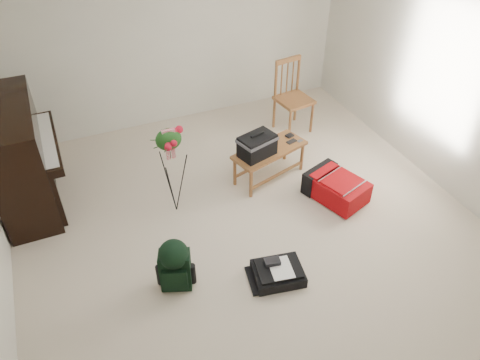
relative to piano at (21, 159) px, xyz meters
name	(u,v)px	position (x,y,z in m)	size (l,w,h in m)	color
floor	(254,234)	(2.19, -1.60, -0.60)	(5.00, 5.50, 0.01)	beige
ceiling	(260,7)	(2.19, -1.60, 1.90)	(5.00, 5.50, 0.01)	white
wall_back	(172,38)	(2.19, 1.15, 0.65)	(5.00, 0.04, 2.50)	beige
wall_right	(461,91)	(4.69, -1.60, 0.65)	(0.04, 5.50, 2.50)	beige
piano	(21,159)	(0.00, 0.00, 0.00)	(0.71, 1.50, 1.25)	black
bench	(259,145)	(2.65, -0.72, -0.08)	(1.03, 0.64, 0.74)	#995D32
dining_chair	(293,97)	(3.60, 0.19, -0.09)	(0.51, 0.51, 1.04)	#995D32
red_suitcase	(334,185)	(3.35, -1.37, -0.44)	(0.67, 0.82, 0.30)	#BD0908
black_duffel	(278,272)	(2.15, -2.25, -0.53)	(0.55, 0.47, 0.20)	black
green_backpack	(175,263)	(1.19, -1.94, -0.28)	(0.34, 0.32, 0.59)	black
flower_stand	(172,172)	(1.51, -0.86, -0.04)	(0.38, 0.38, 1.15)	black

